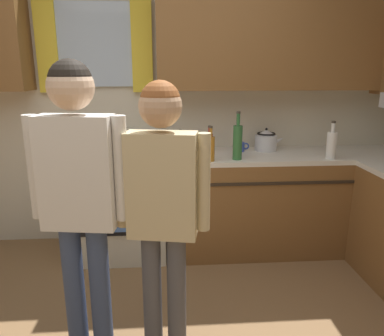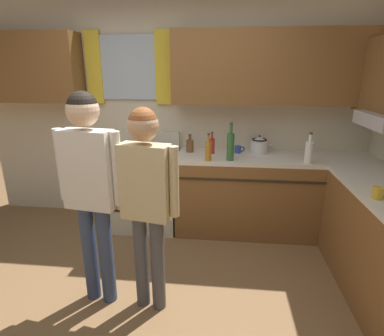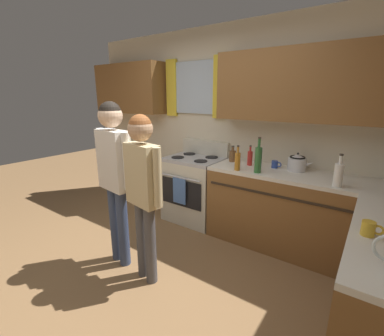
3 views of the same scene
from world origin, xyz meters
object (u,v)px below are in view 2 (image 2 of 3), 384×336
(adult_in_plaid, at_px, (146,190))
(adult_left, at_px, (90,178))
(stove_oven, at_px, (145,188))
(bottle_sauce_red, at_px, (212,145))
(bottle_squat_brown, at_px, (190,145))
(mug_mustard_yellow, at_px, (378,193))
(stovetop_kettle, at_px, (259,145))
(bottle_wine_green, at_px, (230,146))
(bottle_milk_white, at_px, (309,152))
(bottle_oil_amber, at_px, (208,150))
(mug_cobalt_blue, at_px, (238,149))

(adult_in_plaid, bearing_deg, adult_left, 175.14)
(stove_oven, height_order, bottle_sauce_red, bottle_sauce_red)
(bottle_squat_brown, xyz_separation_m, mug_mustard_yellow, (1.52, -1.20, -0.03))
(bottle_sauce_red, relative_size, adult_left, 0.15)
(bottle_sauce_red, bearing_deg, adult_left, -121.51)
(stovetop_kettle, distance_m, adult_in_plaid, 1.74)
(bottle_sauce_red, xyz_separation_m, bottle_wine_green, (0.20, -0.25, 0.06))
(bottle_milk_white, bearing_deg, bottle_squat_brown, 165.53)
(bottle_oil_amber, xyz_separation_m, mug_cobalt_blue, (0.32, 0.35, -0.07))
(bottle_milk_white, distance_m, adult_left, 2.11)
(adult_left, bearing_deg, bottle_wine_green, 46.84)
(bottle_milk_white, height_order, adult_left, adult_left)
(bottle_milk_white, height_order, adult_in_plaid, adult_in_plaid)
(bottle_sauce_red, bearing_deg, bottle_squat_brown, 170.38)
(mug_mustard_yellow, bearing_deg, mug_cobalt_blue, 128.70)
(bottle_squat_brown, distance_m, bottle_wine_green, 0.55)
(stove_oven, distance_m, mug_cobalt_blue, 1.18)
(stovetop_kettle, bearing_deg, mug_cobalt_blue, -173.13)
(mug_cobalt_blue, bearing_deg, stovetop_kettle, 6.87)
(bottle_milk_white, height_order, bottle_wine_green, bottle_wine_green)
(bottle_oil_amber, bearing_deg, stove_oven, 161.86)
(bottle_milk_white, height_order, mug_cobalt_blue, bottle_milk_white)
(bottle_oil_amber, distance_m, adult_left, 1.33)
(bottle_milk_white, bearing_deg, stovetop_kettle, 141.89)
(bottle_squat_brown, bearing_deg, mug_mustard_yellow, -38.36)
(bottle_sauce_red, distance_m, bottle_oil_amber, 0.30)
(bottle_squat_brown, bearing_deg, stove_oven, -170.14)
(bottle_milk_white, distance_m, bottle_oil_amber, 1.01)
(stovetop_kettle, bearing_deg, mug_mustard_yellow, -59.32)
(bottle_wine_green, bearing_deg, stovetop_kettle, 45.34)
(bottle_milk_white, xyz_separation_m, adult_in_plaid, (-1.39, -1.11, -0.03))
(adult_left, bearing_deg, bottle_milk_white, 30.72)
(bottle_squat_brown, height_order, mug_cobalt_blue, bottle_squat_brown)
(adult_left, bearing_deg, stovetop_kettle, 46.49)
(stove_oven, distance_m, bottle_oil_amber, 0.96)
(bottle_oil_amber, distance_m, adult_in_plaid, 1.16)
(bottle_wine_green, distance_m, mug_cobalt_blue, 0.34)
(bottle_sauce_red, bearing_deg, mug_mustard_yellow, -42.50)
(bottle_milk_white, xyz_separation_m, adult_left, (-1.81, -1.08, 0.03))
(stove_oven, relative_size, bottle_squat_brown, 5.37)
(mug_cobalt_blue, distance_m, adult_in_plaid, 1.60)
(stove_oven, xyz_separation_m, mug_cobalt_blue, (1.07, 0.10, 0.48))
(bottle_wine_green, height_order, stovetop_kettle, bottle_wine_green)
(bottle_oil_amber, xyz_separation_m, mug_mustard_yellow, (1.29, -0.87, -0.06))
(mug_mustard_yellow, bearing_deg, bottle_sauce_red, 137.50)
(mug_mustard_yellow, xyz_separation_m, adult_left, (-2.10, -0.19, 0.11))
(stovetop_kettle, height_order, adult_in_plaid, adult_in_plaid)
(stove_oven, relative_size, mug_mustard_yellow, 9.15)
(bottle_oil_amber, bearing_deg, bottle_squat_brown, 124.39)
(mug_cobalt_blue, bearing_deg, bottle_sauce_red, -170.25)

